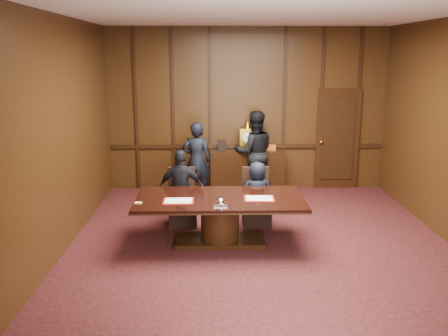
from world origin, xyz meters
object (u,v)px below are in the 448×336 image
Objects in this scene: witness_right at (254,152)px; witness_left at (197,161)px; sideboard at (247,169)px; conference_table at (220,213)px; signatory_left at (182,189)px; signatory_right at (257,194)px.

witness_left is at bearing 11.95° from witness_right.
sideboard reaches higher than conference_table.
witness_left reaches higher than signatory_left.
witness_left is (-1.08, -0.54, 0.31)m from sideboard.
signatory_right is (1.30, 0.00, -0.11)m from signatory_left.
signatory_right is at bearing -89.57° from sideboard.
signatory_left is 2.50m from witness_right.
signatory_left reaches higher than conference_table.
witness_right reaches higher than witness_left.
signatory_left is 1.19× the size of signatory_right.
sideboard is 1.25m from witness_left.
conference_table is at bearing 105.18° from witness_left.
witness_right is at bearing -48.93° from sideboard.
witness_right is (0.12, 2.04, 0.32)m from signatory_right.
witness_right is (0.77, 2.84, 0.38)m from conference_table.
signatory_left is at bearing 87.97° from witness_left.
signatory_left is 1.30m from signatory_right.
conference_table is 2.52m from witness_left.
conference_table is 1.64× the size of witness_left.
conference_table is at bearing 69.61° from witness_right.
signatory_left is (-1.28, -2.20, 0.19)m from sideboard.
witness_left is at bearing 100.27° from conference_table.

